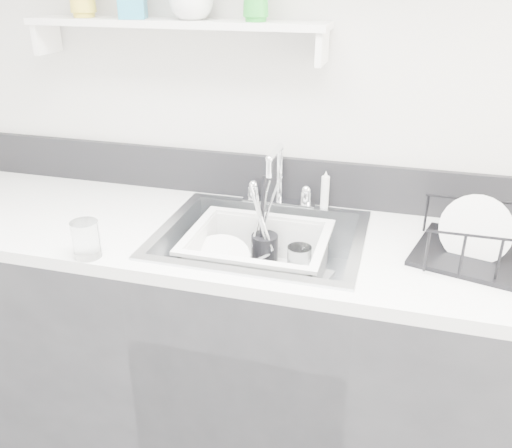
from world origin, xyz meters
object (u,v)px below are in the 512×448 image
(counter_run, at_px, (260,353))
(sink, at_px, (260,260))
(dish_rack, at_px, (493,238))
(wash_tub, at_px, (257,258))

(counter_run, relative_size, sink, 5.00)
(sink, bearing_deg, dish_rack, 1.38)
(wash_tub, bearing_deg, dish_rack, 1.77)
(counter_run, height_order, wash_tub, wash_tub)
(counter_run, xyz_separation_m, sink, (0.00, 0.00, 0.37))
(counter_run, xyz_separation_m, dish_rack, (0.67, 0.02, 0.53))
(wash_tub, height_order, dish_rack, dish_rack)
(wash_tub, distance_m, dish_rack, 0.70)
(wash_tub, xyz_separation_m, dish_rack, (0.68, 0.02, 0.15))
(counter_run, height_order, dish_rack, dish_rack)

